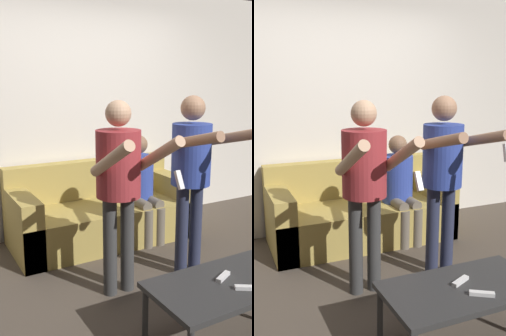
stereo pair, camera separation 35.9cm
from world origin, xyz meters
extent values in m
plane|color=#4C4238|center=(0.00, 0.00, 0.00)|extent=(14.00, 14.00, 0.00)
cube|color=silver|center=(0.00, 1.61, 1.35)|extent=(6.40, 0.06, 2.70)
cube|color=#AD9347|center=(0.04, 1.12, 0.20)|extent=(1.90, 0.83, 0.40)
cube|color=#AD9347|center=(0.04, 1.46, 0.61)|extent=(1.90, 0.16, 0.42)
cube|color=#AD9347|center=(-0.81, 1.12, 0.31)|extent=(0.20, 0.83, 0.63)
cube|color=#AD9347|center=(0.89, 1.12, 0.31)|extent=(0.20, 0.83, 0.63)
cylinder|color=#383838|center=(-0.39, 0.11, 0.40)|extent=(0.11, 0.11, 0.80)
cylinder|color=#383838|center=(-0.23, 0.11, 0.40)|extent=(0.11, 0.11, 0.80)
cylinder|color=#9E2D33|center=(-0.31, 0.11, 1.05)|extent=(0.34, 0.34, 0.51)
sphere|color=tan|center=(-0.31, 0.11, 1.43)|extent=(0.20, 0.20, 0.20)
cylinder|color=tan|center=(-0.50, -0.15, 1.15)|extent=(0.08, 0.55, 0.33)
cylinder|color=tan|center=(-0.12, -0.15, 1.15)|extent=(0.08, 0.55, 0.33)
cube|color=white|center=(-0.12, -0.40, 1.02)|extent=(0.04, 0.08, 0.13)
cylinder|color=#282D47|center=(0.31, 0.11, 0.40)|extent=(0.11, 0.11, 0.81)
cylinder|color=#282D47|center=(0.46, 0.11, 0.40)|extent=(0.11, 0.11, 0.81)
cylinder|color=#2D429E|center=(0.38, 0.11, 1.06)|extent=(0.33, 0.33, 0.52)
sphere|color=#A87A5B|center=(0.38, 0.11, 1.45)|extent=(0.20, 0.20, 0.20)
cylinder|color=#A87A5B|center=(0.20, -0.17, 1.23)|extent=(0.08, 0.56, 0.20)
cylinder|color=#A87A5B|center=(0.57, -0.17, 1.23)|extent=(0.08, 0.56, 0.20)
cylinder|color=#6B6051|center=(0.35, 0.73, 0.20)|extent=(0.11, 0.11, 0.40)
cylinder|color=#6B6051|center=(0.50, 0.73, 0.20)|extent=(0.11, 0.11, 0.40)
cylinder|color=#6B6051|center=(0.35, 0.89, 0.43)|extent=(0.11, 0.32, 0.11)
cylinder|color=#6B6051|center=(0.50, 0.89, 0.43)|extent=(0.11, 0.32, 0.11)
cylinder|color=#2D429E|center=(0.42, 1.05, 0.65)|extent=(0.33, 0.33, 0.50)
sphere|color=brown|center=(0.42, 1.05, 1.02)|extent=(0.20, 0.20, 0.20)
cube|color=#2D2D2D|center=(0.02, -0.75, 0.38)|extent=(1.02, 0.55, 0.04)
cylinder|color=#2D2D2D|center=(-0.44, -0.51, 0.18)|extent=(0.04, 0.04, 0.37)
cylinder|color=#2D2D2D|center=(0.49, -0.51, 0.18)|extent=(0.04, 0.04, 0.37)
cube|color=white|center=(0.06, -0.89, 0.41)|extent=(0.15, 0.11, 0.02)
cube|color=white|center=(0.03, -0.71, 0.41)|extent=(0.15, 0.09, 0.02)
camera|label=1|loc=(-1.66, -2.46, 1.66)|focal=42.00mm
camera|label=2|loc=(-1.34, -2.62, 1.66)|focal=42.00mm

